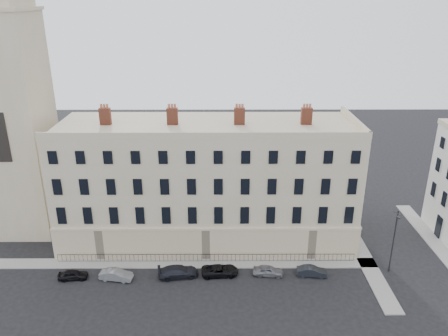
{
  "coord_description": "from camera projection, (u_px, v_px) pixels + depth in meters",
  "views": [
    {
      "loc": [
        -4.04,
        -38.6,
        29.33
      ],
      "look_at": [
        -3.85,
        10.0,
        10.15
      ],
      "focal_mm": 35.0,
      "sensor_mm": 36.0,
      "label": 1
    }
  ],
  "objects": [
    {
      "name": "car_f",
      "position": [
        312.0,
        271.0,
        48.95
      ],
      "size": [
        3.52,
        1.53,
        1.12
      ],
      "primitive_type": "imported",
      "rotation": [
        0.0,
        0.0,
        1.47
      ],
      "color": "black",
      "rests_on": "ground"
    },
    {
      "name": "pavement_east_return",
      "position": [
        360.0,
        249.0,
        54.16
      ],
      "size": [
        2.0,
        24.0,
        0.12
      ],
      "primitive_type": "cube",
      "color": "gray",
      "rests_on": "ground"
    },
    {
      "name": "car_e",
      "position": [
        268.0,
        271.0,
        49.03
      ],
      "size": [
        3.56,
        1.72,
        1.17
      ],
      "primitive_type": "imported",
      "rotation": [
        0.0,
        0.0,
        1.47
      ],
      "color": "slate",
      "rests_on": "ground"
    },
    {
      "name": "pavement_adjacent",
      "position": [
        433.0,
        241.0,
        56.05
      ],
      "size": [
        2.0,
        20.0,
        0.12
      ],
      "primitive_type": "cube",
      "color": "gray",
      "rests_on": "ground"
    },
    {
      "name": "car_d",
      "position": [
        220.0,
        270.0,
        49.08
      ],
      "size": [
        4.3,
        2.27,
        1.15
      ],
      "primitive_type": "imported",
      "rotation": [
        0.0,
        0.0,
        1.66
      ],
      "color": "black",
      "rests_on": "ground"
    },
    {
      "name": "railings",
      "position": [
        206.0,
        258.0,
        51.49
      ],
      "size": [
        35.0,
        0.04,
        0.96
      ],
      "color": "black",
      "rests_on": "ground"
    },
    {
      "name": "church_tower",
      "position": [
        8.0,
        91.0,
        52.75
      ],
      "size": [
        8.0,
        8.13,
        44.0
      ],
      "color": "#C0B18F",
      "rests_on": "ground"
    },
    {
      "name": "ground",
      "position": [
        260.0,
        290.0,
        46.69
      ],
      "size": [
        160.0,
        160.0,
        0.0
      ],
      "primitive_type": "plane",
      "color": "black",
      "rests_on": "ground"
    },
    {
      "name": "terrace",
      "position": [
        207.0,
        182.0,
        55.05
      ],
      "size": [
        36.22,
        12.22,
        17.0
      ],
      "color": "#C0B18F",
      "rests_on": "ground"
    },
    {
      "name": "streetlamp",
      "position": [
        394.0,
        239.0,
        48.32
      ],
      "size": [
        0.72,
        1.6,
        7.73
      ],
      "rotation": [
        0.0,
        0.0,
        0.36
      ],
      "color": "#2B2A2E",
      "rests_on": "ground"
    },
    {
      "name": "car_a",
      "position": [
        73.0,
        275.0,
        48.38
      ],
      "size": [
        3.33,
        1.62,
        1.1
      ],
      "primitive_type": "imported",
      "rotation": [
        0.0,
        0.0,
        1.67
      ],
      "color": "black",
      "rests_on": "ground"
    },
    {
      "name": "car_c",
      "position": [
        178.0,
        272.0,
        48.74
      ],
      "size": [
        4.72,
        2.5,
        1.3
      ],
      "primitive_type": "imported",
      "rotation": [
        0.0,
        0.0,
        1.73
      ],
      "color": "black",
      "rests_on": "ground"
    },
    {
      "name": "car_b",
      "position": [
        116.0,
        275.0,
        48.26
      ],
      "size": [
        3.79,
        1.78,
        1.2
      ],
      "primitive_type": "imported",
      "rotation": [
        0.0,
        0.0,
        1.43
      ],
      "color": "slate",
      "rests_on": "ground"
    },
    {
      "name": "pavement_terrace",
      "position": [
        172.0,
        263.0,
        51.28
      ],
      "size": [
        48.0,
        2.0,
        0.12
      ],
      "primitive_type": "cube",
      "color": "gray",
      "rests_on": "ground"
    }
  ]
}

